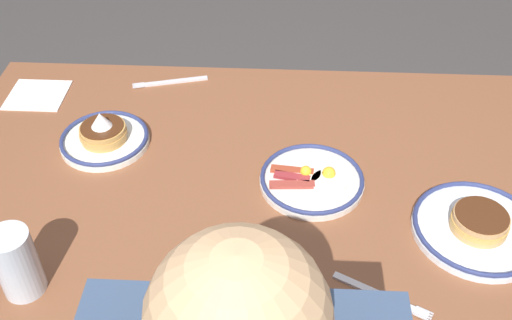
# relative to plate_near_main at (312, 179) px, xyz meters

# --- Properties ---
(dining_table) EXTENTS (1.49, 0.90, 0.73)m
(dining_table) POSITION_rel_plate_near_main_xyz_m (0.11, -0.02, -0.11)
(dining_table) COLOR brown
(dining_table) RESTS_ON ground_plane
(plate_near_main) EXTENTS (0.23, 0.23, 0.04)m
(plate_near_main) POSITION_rel_plate_near_main_xyz_m (0.00, 0.00, 0.00)
(plate_near_main) COLOR silver
(plate_near_main) RESTS_ON dining_table
(plate_center_pancakes) EXTENTS (0.21, 0.21, 0.09)m
(plate_center_pancakes) POSITION_rel_plate_near_main_xyz_m (0.49, -0.12, 0.01)
(plate_center_pancakes) COLOR white
(plate_center_pancakes) RESTS_ON dining_table
(plate_far_companion) EXTENTS (0.26, 0.26, 0.05)m
(plate_far_companion) POSITION_rel_plate_near_main_xyz_m (-0.33, 0.13, 0.00)
(plate_far_companion) COLOR white
(plate_far_companion) RESTS_ON dining_table
(drinking_glass) EXTENTS (0.08, 0.08, 0.14)m
(drinking_glass) POSITION_rel_plate_near_main_xyz_m (0.54, 0.31, 0.05)
(drinking_glass) COLOR silver
(drinking_glass) RESTS_ON dining_table
(paper_napkin) EXTENTS (0.15, 0.14, 0.00)m
(paper_napkin) POSITION_rel_plate_near_main_xyz_m (0.72, -0.31, -0.01)
(paper_napkin) COLOR white
(paper_napkin) RESTS_ON dining_table
(fork_near) EXTENTS (0.20, 0.07, 0.01)m
(fork_near) POSITION_rel_plate_near_main_xyz_m (0.38, -0.38, -0.01)
(fork_near) COLOR silver
(fork_near) RESTS_ON dining_table
(fork_far) EXTENTS (0.18, 0.10, 0.01)m
(fork_far) POSITION_rel_plate_near_main_xyz_m (-0.12, 0.30, -0.01)
(fork_far) COLOR silver
(fork_far) RESTS_ON dining_table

